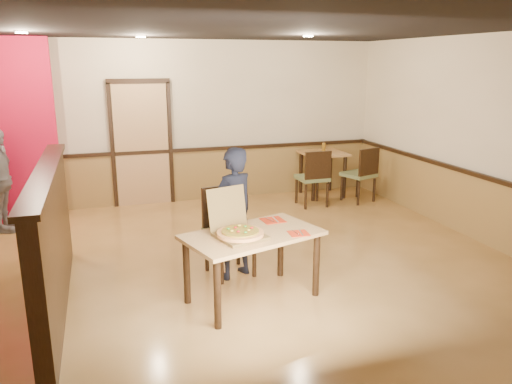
# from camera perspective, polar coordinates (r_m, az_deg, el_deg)

# --- Properties ---
(floor) EXTENTS (7.00, 7.00, 0.00)m
(floor) POSITION_cam_1_polar(r_m,az_deg,el_deg) (5.94, -1.52, -9.51)
(floor) COLOR tan
(floor) RESTS_ON ground
(ceiling) EXTENTS (7.00, 7.00, 0.00)m
(ceiling) POSITION_cam_1_polar(r_m,az_deg,el_deg) (5.43, -1.73, 18.56)
(ceiling) COLOR black
(ceiling) RESTS_ON wall_back
(wall_back) EXTENTS (7.00, 0.00, 7.00)m
(wall_back) POSITION_cam_1_polar(r_m,az_deg,el_deg) (8.89, -7.90, 7.88)
(wall_back) COLOR beige
(wall_back) RESTS_ON floor
(wall_right) EXTENTS (0.00, 7.00, 7.00)m
(wall_right) POSITION_cam_1_polar(r_m,az_deg,el_deg) (7.28, 26.02, 5.05)
(wall_right) COLOR beige
(wall_right) RESTS_ON floor
(wainscot_back) EXTENTS (7.00, 0.04, 0.90)m
(wainscot_back) POSITION_cam_1_polar(r_m,az_deg,el_deg) (9.02, -7.65, 1.87)
(wainscot_back) COLOR olive
(wainscot_back) RESTS_ON floor
(chair_rail_back) EXTENTS (7.00, 0.06, 0.06)m
(chair_rail_back) POSITION_cam_1_polar(r_m,az_deg,el_deg) (8.91, -7.73, 4.78)
(chair_rail_back) COLOR black
(chair_rail_back) RESTS_ON wall_back
(wainscot_right) EXTENTS (0.04, 7.00, 0.90)m
(wainscot_right) POSITION_cam_1_polar(r_m,az_deg,el_deg) (7.46, 25.04, -2.15)
(wainscot_right) COLOR olive
(wainscot_right) RESTS_ON floor
(chair_rail_right) EXTENTS (0.06, 7.00, 0.06)m
(chair_rail_right) POSITION_cam_1_polar(r_m,az_deg,el_deg) (7.33, 25.31, 1.35)
(chair_rail_right) COLOR black
(chair_rail_right) RESTS_ON wall_right
(back_door) EXTENTS (0.90, 0.06, 2.10)m
(back_door) POSITION_cam_1_polar(r_m,az_deg,el_deg) (8.80, -12.93, 5.28)
(back_door) COLOR tan
(back_door) RESTS_ON wall_back
(booth_partition) EXTENTS (0.20, 3.10, 1.44)m
(booth_partition) POSITION_cam_1_polar(r_m,az_deg,el_deg) (5.31, -22.23, -5.08)
(booth_partition) COLOR black
(booth_partition) RESTS_ON floor
(spot_a) EXTENTS (0.14, 0.14, 0.02)m
(spot_a) POSITION_cam_1_polar(r_m,az_deg,el_deg) (7.06, -25.22, 16.17)
(spot_a) COLOR #FFEBB2
(spot_a) RESTS_ON ceiling
(spot_b) EXTENTS (0.14, 0.14, 0.02)m
(spot_b) POSITION_cam_1_polar(r_m,az_deg,el_deg) (7.75, -13.03, 16.90)
(spot_b) COLOR #FFEBB2
(spot_b) RESTS_ON ceiling
(spot_c) EXTENTS (0.14, 0.14, 0.02)m
(spot_c) POSITION_cam_1_polar(r_m,az_deg,el_deg) (7.31, 5.98, 17.33)
(spot_c) COLOR #FFEBB2
(spot_c) RESTS_ON ceiling
(main_table) EXTENTS (1.54, 1.15, 0.73)m
(main_table) POSITION_cam_1_polar(r_m,az_deg,el_deg) (5.15, -0.40, -5.85)
(main_table) COLOR tan
(main_table) RESTS_ON floor
(diner_chair) EXTENTS (0.59, 0.59, 1.02)m
(diner_chair) POSITION_cam_1_polar(r_m,az_deg,el_deg) (5.86, -3.32, -4.00)
(diner_chair) COLOR #626E40
(diner_chair) RESTS_ON floor
(side_chair_left) EXTENTS (0.49, 0.49, 0.99)m
(side_chair_left) POSITION_cam_1_polar(r_m,az_deg,el_deg) (8.58, 6.64, 1.84)
(side_chair_left) COLOR #626E40
(side_chair_left) RESTS_ON floor
(side_chair_right) EXTENTS (0.62, 0.62, 0.99)m
(side_chair_right) POSITION_cam_1_polar(r_m,az_deg,el_deg) (9.00, 12.01, 2.21)
(side_chair_right) COLOR #626E40
(side_chair_right) RESTS_ON floor
(side_table) EXTENTS (0.78, 0.78, 0.82)m
(side_table) POSITION_cam_1_polar(r_m,az_deg,el_deg) (9.30, 7.63, 3.45)
(side_table) COLOR tan
(side_table) RESTS_ON floor
(diner) EXTENTS (0.66, 0.57, 1.53)m
(diner) POSITION_cam_1_polar(r_m,az_deg,el_deg) (5.67, -2.60, -2.47)
(diner) COLOR black
(diner) RESTS_ON floor
(passerby) EXTENTS (0.55, 0.96, 1.53)m
(passerby) POSITION_cam_1_polar(r_m,az_deg,el_deg) (8.10, -27.25, 1.16)
(passerby) COLOR gray
(passerby) RESTS_ON floor
(pizza_box) EXTENTS (0.56, 0.62, 0.46)m
(pizza_box) POSITION_cam_1_polar(r_m,az_deg,el_deg) (5.00, -2.09, -4.47)
(pizza_box) COLOR brown
(pizza_box) RESTS_ON main_table
(pizza) EXTENTS (0.53, 0.53, 0.03)m
(pizza) POSITION_cam_1_polar(r_m,az_deg,el_deg) (4.96, -1.81, -4.74)
(pizza) COLOR #ECA155
(pizza) RESTS_ON pizza_box
(napkin_near) EXTENTS (0.21, 0.21, 0.01)m
(napkin_near) POSITION_cam_1_polar(r_m,az_deg,el_deg) (5.12, 4.90, -4.73)
(napkin_near) COLOR red
(napkin_near) RESTS_ON main_table
(napkin_far) EXTENTS (0.26, 0.26, 0.01)m
(napkin_far) POSITION_cam_1_polar(r_m,az_deg,el_deg) (5.51, 1.92, -3.23)
(napkin_far) COLOR red
(napkin_far) RESTS_ON main_table
(condiment) EXTENTS (0.07, 0.07, 0.16)m
(condiment) POSITION_cam_1_polar(r_m,az_deg,el_deg) (9.27, 7.75, 5.07)
(condiment) COLOR #93671A
(condiment) RESTS_ON side_table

